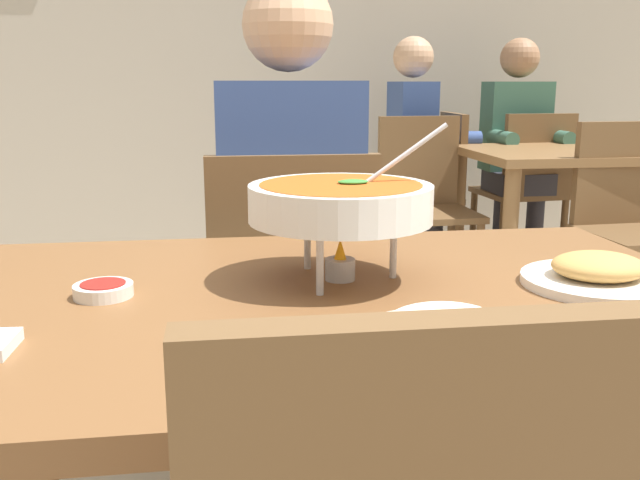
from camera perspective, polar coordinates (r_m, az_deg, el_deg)
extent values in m
cube|color=#BCB2A3|center=(4.44, -6.22, 18.41)|extent=(10.00, 0.10, 3.00)
cube|color=brown|center=(1.09, 1.11, -5.33)|extent=(1.25, 0.83, 0.04)
cylinder|color=brown|center=(1.60, -22.33, -14.56)|extent=(0.07, 0.07, 0.71)
cylinder|color=brown|center=(1.72, 18.47, -12.36)|extent=(0.07, 0.07, 0.71)
cube|color=brown|center=(1.93, -2.72, -6.18)|extent=(0.44, 0.44, 0.03)
cube|color=brown|center=(1.68, -2.15, -0.63)|extent=(0.42, 0.04, 0.45)
cylinder|color=brown|center=(2.21, 1.85, -9.87)|extent=(0.04, 0.04, 0.42)
cylinder|color=brown|center=(2.19, -8.18, -10.32)|extent=(0.04, 0.04, 0.42)
cylinder|color=brown|center=(1.88, 3.90, -14.30)|extent=(0.04, 0.04, 0.42)
cylinder|color=brown|center=(1.84, -8.16, -14.96)|extent=(0.04, 0.04, 0.42)
cylinder|color=#2D2D38|center=(2.04, 0.15, -11.45)|extent=(0.10, 0.10, 0.45)
cylinder|color=#2D2D38|center=(2.03, -5.58, -11.73)|extent=(0.10, 0.10, 0.45)
cube|color=#2D2D38|center=(1.89, -2.68, -4.23)|extent=(0.32, 0.32, 0.12)
cube|color=#334C8C|center=(1.75, -2.54, 4.76)|extent=(0.36, 0.20, 0.50)
sphere|color=tan|center=(1.73, -2.67, 17.29)|extent=(0.22, 0.22, 0.22)
cylinder|color=#334C8C|center=(1.97, 1.55, 4.23)|extent=(0.08, 0.28, 0.08)
cylinder|color=#334C8C|center=(1.94, -7.81, 3.99)|extent=(0.08, 0.28, 0.08)
cylinder|color=silver|center=(1.16, 6.07, -0.72)|extent=(0.01, 0.01, 0.10)
cylinder|color=silver|center=(1.21, -1.05, -0.08)|extent=(0.01, 0.01, 0.10)
cylinder|color=silver|center=(1.06, -0.01, -1.95)|extent=(0.01, 0.01, 0.10)
torus|color=silver|center=(1.13, 1.70, 1.59)|extent=(0.21, 0.21, 0.01)
cylinder|color=#B2B2B7|center=(1.15, 1.67, -2.43)|extent=(0.05, 0.05, 0.04)
cone|color=orange|center=(1.14, 1.68, -0.88)|extent=(0.02, 0.02, 0.04)
cylinder|color=white|center=(1.12, 1.71, 3.09)|extent=(0.30, 0.30, 0.06)
cylinder|color=#B75119|center=(1.12, 1.72, 4.35)|extent=(0.26, 0.26, 0.01)
ellipsoid|color=#388433|center=(1.12, 2.73, 4.82)|extent=(0.05, 0.03, 0.01)
cylinder|color=silver|center=(1.15, 6.00, 6.28)|extent=(0.18, 0.01, 0.13)
cylinder|color=white|center=(0.87, 10.20, -8.50)|extent=(0.24, 0.24, 0.01)
ellipsoid|color=white|center=(0.86, 10.27, -6.91)|extent=(0.15, 0.13, 0.04)
cylinder|color=white|center=(1.20, 21.88, -3.19)|extent=(0.24, 0.24, 0.01)
ellipsoid|color=tan|center=(1.20, 21.99, -2.02)|extent=(0.15, 0.13, 0.04)
cylinder|color=white|center=(1.11, -17.43, -3.99)|extent=(0.09, 0.09, 0.02)
cylinder|color=maroon|center=(1.11, -17.46, -3.55)|extent=(0.07, 0.07, 0.01)
cube|color=brown|center=(3.63, 19.98, 6.72)|extent=(1.00, 0.80, 0.04)
cylinder|color=brown|center=(3.20, 15.31, -0.48)|extent=(0.07, 0.07, 0.71)
cylinder|color=brown|center=(3.82, 11.32, 1.85)|extent=(0.07, 0.07, 0.71)
cylinder|color=brown|center=(4.19, 22.76, 2.06)|extent=(0.07, 0.07, 0.71)
cube|color=brown|center=(4.22, 16.09, 3.77)|extent=(0.47, 0.47, 0.03)
cube|color=brown|center=(4.02, 17.66, 6.69)|extent=(0.42, 0.07, 0.45)
cylinder|color=brown|center=(4.51, 16.88, 1.38)|extent=(0.04, 0.04, 0.42)
cylinder|color=brown|center=(4.34, 12.51, 1.19)|extent=(0.04, 0.04, 0.42)
cylinder|color=brown|center=(4.19, 19.41, 0.35)|extent=(0.04, 0.04, 0.42)
cylinder|color=brown|center=(4.01, 14.79, 0.11)|extent=(0.04, 0.04, 0.42)
cube|color=brown|center=(3.96, 7.95, 3.59)|extent=(0.46, 0.46, 0.03)
cube|color=brown|center=(3.98, 10.87, 7.01)|extent=(0.06, 0.42, 0.45)
cylinder|color=brown|center=(4.14, 4.68, 0.92)|extent=(0.04, 0.04, 0.42)
cylinder|color=brown|center=(3.78, 5.72, -0.27)|extent=(0.04, 0.04, 0.42)
cylinder|color=brown|center=(4.23, 9.75, 1.01)|extent=(0.04, 0.04, 0.42)
cylinder|color=brown|center=(3.87, 11.24, -0.14)|extent=(0.04, 0.04, 0.42)
cube|color=brown|center=(3.44, 9.00, 2.14)|extent=(0.46, 0.46, 0.03)
cube|color=brown|center=(3.59, 8.10, 6.50)|extent=(0.42, 0.05, 0.45)
cylinder|color=brown|center=(3.25, 6.78, -2.47)|extent=(0.04, 0.04, 0.42)
cylinder|color=brown|center=(3.38, 12.96, -2.13)|extent=(0.04, 0.04, 0.42)
cylinder|color=brown|center=(3.61, 5.05, -0.90)|extent=(0.04, 0.04, 0.42)
cylinder|color=brown|center=(3.72, 10.70, -0.65)|extent=(0.04, 0.04, 0.42)
cube|color=brown|center=(3.34, 23.40, 5.10)|extent=(0.42, 0.06, 0.45)
cylinder|color=brown|center=(3.01, 23.75, -4.76)|extent=(0.04, 0.04, 0.42)
cylinder|color=brown|center=(3.32, 20.06, -2.88)|extent=(0.04, 0.04, 0.42)
cylinder|color=#2D2D38|center=(4.10, 14.71, 0.62)|extent=(0.10, 0.10, 0.45)
cylinder|color=#2D2D38|center=(4.18, 17.24, 0.70)|extent=(0.10, 0.10, 0.45)
cube|color=#2D2D38|center=(4.13, 16.01, 4.64)|extent=(0.32, 0.32, 0.12)
cube|color=#3D6B56|center=(4.17, 15.83, 9.02)|extent=(0.36, 0.20, 0.50)
sphere|color=#A57756|center=(4.17, 16.16, 14.23)|extent=(0.22, 0.22, 0.22)
cylinder|color=#3D6B56|center=(3.93, 14.80, 8.14)|extent=(0.08, 0.28, 0.08)
cylinder|color=#3D6B56|center=(4.06, 19.01, 8.01)|extent=(0.08, 0.28, 0.08)
cylinder|color=#2D2D38|center=(3.93, 9.36, 0.35)|extent=(0.10, 0.10, 0.45)
cylinder|color=#2D2D38|center=(4.12, 8.54, 0.95)|extent=(0.10, 0.10, 0.45)
cube|color=#2D2D38|center=(3.96, 8.53, 4.67)|extent=(0.32, 0.32, 0.12)
cube|color=#334C8C|center=(3.91, 7.54, 9.16)|extent=(0.20, 0.36, 0.50)
sphere|color=tan|center=(3.90, 7.71, 14.73)|extent=(0.22, 0.22, 0.22)
cylinder|color=#334C8C|center=(3.82, 11.09, 8.20)|extent=(0.28, 0.08, 0.08)
cylinder|color=#334C8C|center=(4.12, 9.63, 8.58)|extent=(0.28, 0.08, 0.08)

